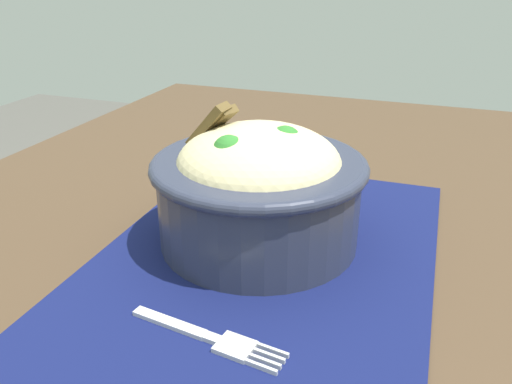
{
  "coord_description": "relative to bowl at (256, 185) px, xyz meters",
  "views": [
    {
      "loc": [
        0.38,
        0.15,
        1.02
      ],
      "look_at": [
        -0.04,
        -0.0,
        0.82
      ],
      "focal_mm": 36.66,
      "sensor_mm": 36.0,
      "label": 1
    }
  ],
  "objects": [
    {
      "name": "table",
      "position": [
        0.04,
        0.0,
        -0.13
      ],
      "size": [
        1.27,
        0.82,
        0.77
      ],
      "color": "#4C3826",
      "rests_on": "ground_plane"
    },
    {
      "name": "fork",
      "position": [
        0.15,
        0.02,
        -0.06
      ],
      "size": [
        0.03,
        0.13,
        0.0
      ],
      "color": "silver",
      "rests_on": "placemat"
    },
    {
      "name": "bowl",
      "position": [
        0.0,
        0.0,
        0.0
      ],
      "size": [
        0.21,
        0.21,
        0.13
      ],
      "color": "#2D3347",
      "rests_on": "placemat"
    },
    {
      "name": "placemat",
      "position": [
        0.04,
        0.02,
        -0.06
      ],
      "size": [
        0.45,
        0.3,
        0.0
      ],
      "primitive_type": "cube",
      "rotation": [
        0.0,
        0.0,
        0.02
      ],
      "color": "#11194C",
      "rests_on": "table"
    }
  ]
}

